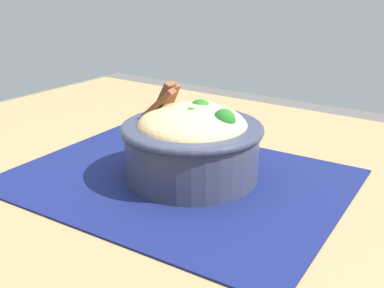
# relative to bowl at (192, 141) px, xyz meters

# --- Properties ---
(table) EXTENTS (1.13, 0.85, 0.70)m
(table) POSITION_rel_bowl_xyz_m (0.03, -0.01, -0.12)
(table) COLOR #99754C
(table) RESTS_ON ground_plane
(placemat) EXTENTS (0.47, 0.37, 0.00)m
(placemat) POSITION_rel_bowl_xyz_m (0.02, 0.02, -0.06)
(placemat) COLOR #11194C
(placemat) RESTS_ON table
(bowl) EXTENTS (0.22, 0.22, 0.13)m
(bowl) POSITION_rel_bowl_xyz_m (0.00, 0.00, 0.00)
(bowl) COLOR #2D3347
(bowl) RESTS_ON placemat
(fork) EXTENTS (0.04, 0.13, 0.00)m
(fork) POSITION_rel_bowl_xyz_m (0.08, -0.01, -0.05)
(fork) COLOR #BBBBBB
(fork) RESTS_ON placemat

